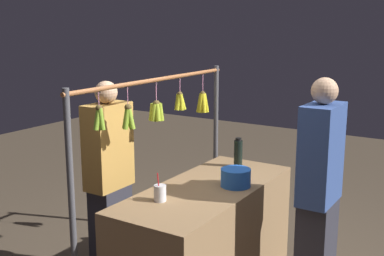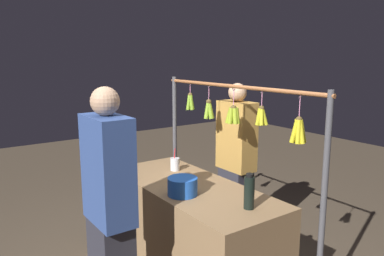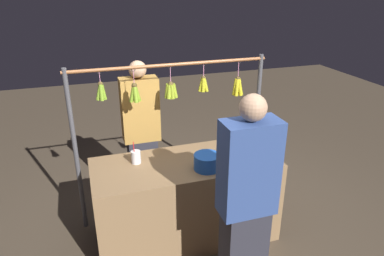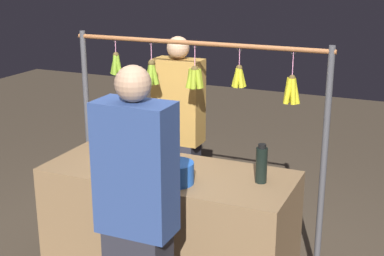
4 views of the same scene
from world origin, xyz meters
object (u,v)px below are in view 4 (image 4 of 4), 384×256
(water_bottle, at_px, (261,164))
(customer_person, at_px, (137,225))
(blue_bucket, at_px, (176,173))
(drink_cup, at_px, (122,148))
(vendor_person, at_px, (179,138))

(water_bottle, distance_m, customer_person, 0.96)
(water_bottle, distance_m, blue_bucket, 0.54)
(water_bottle, height_order, customer_person, customer_person)
(drink_cup, distance_m, customer_person, 1.13)
(vendor_person, bearing_deg, blue_bucket, 114.09)
(drink_cup, distance_m, vendor_person, 0.64)
(drink_cup, relative_size, vendor_person, 0.13)
(vendor_person, relative_size, customer_person, 0.96)
(blue_bucket, height_order, customer_person, customer_person)
(vendor_person, bearing_deg, drink_cup, 75.36)
(drink_cup, xyz_separation_m, customer_person, (-0.64, 0.92, -0.05))
(water_bottle, relative_size, customer_person, 0.15)
(vendor_person, height_order, customer_person, customer_person)
(drink_cup, bearing_deg, customer_person, 124.69)
(drink_cup, xyz_separation_m, vendor_person, (-0.16, -0.61, -0.08))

